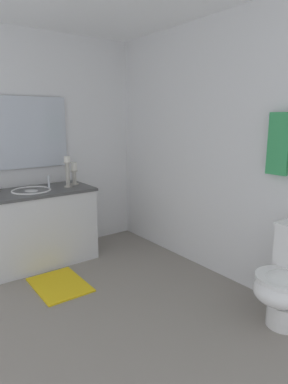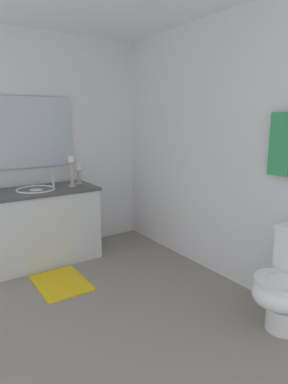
# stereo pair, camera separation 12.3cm
# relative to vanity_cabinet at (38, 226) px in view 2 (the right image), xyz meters

# --- Properties ---
(floor) EXTENTS (3.03, 2.34, 0.02)m
(floor) POSITION_rel_vanity_cabinet_xyz_m (1.19, 0.24, -0.41)
(floor) COLOR gray
(floor) RESTS_ON ground
(wall_back) EXTENTS (3.03, 0.04, 2.45)m
(wall_back) POSITION_rel_vanity_cabinet_xyz_m (1.19, 1.41, 0.82)
(wall_back) COLOR white
(wall_back) RESTS_ON ground
(wall_left) EXTENTS (0.04, 2.34, 2.45)m
(wall_left) POSITION_rel_vanity_cabinet_xyz_m (-0.33, 0.24, 0.82)
(wall_left) COLOR white
(wall_left) RESTS_ON ground
(vanity_cabinet) EXTENTS (0.58, 1.25, 0.80)m
(vanity_cabinet) POSITION_rel_vanity_cabinet_xyz_m (0.00, 0.00, 0.00)
(vanity_cabinet) COLOR silver
(vanity_cabinet) RESTS_ON ground
(sink_basin) EXTENTS (0.40, 0.40, 0.24)m
(sink_basin) POSITION_rel_vanity_cabinet_xyz_m (-0.00, 0.00, 0.36)
(sink_basin) COLOR white
(sink_basin) RESTS_ON vanity_cabinet
(mirror) EXTENTS (0.02, 1.05, 0.76)m
(mirror) POSITION_rel_vanity_cabinet_xyz_m (-0.28, 0.00, 0.98)
(mirror) COLOR silver
(candle_holder_tall) EXTENTS (0.09, 0.09, 0.25)m
(candle_holder_tall) POSITION_rel_vanity_cabinet_xyz_m (-0.05, 0.51, 0.53)
(candle_holder_tall) COLOR #B7B2A5
(candle_holder_tall) RESTS_ON vanity_cabinet
(candle_holder_short) EXTENTS (0.09, 0.09, 0.33)m
(candle_holder_short) POSITION_rel_vanity_cabinet_xyz_m (0.04, 0.39, 0.57)
(candle_holder_short) COLOR #B7B2A5
(candle_holder_short) RESTS_ON vanity_cabinet
(toilet) EXTENTS (0.39, 0.54, 0.75)m
(toilet) POSITION_rel_vanity_cabinet_xyz_m (2.21, 1.12, -0.03)
(toilet) COLOR white
(toilet) RESTS_ON ground
(towel_near_vanity) EXTENTS (0.18, 0.03, 0.48)m
(towel_near_vanity) POSITION_rel_vanity_cabinet_xyz_m (1.92, 1.33, 0.93)
(towel_near_vanity) COLOR #389E59
(towel_near_vanity) RESTS_ON towel_bar
(bath_mat) EXTENTS (0.60, 0.44, 0.02)m
(bath_mat) POSITION_rel_vanity_cabinet_xyz_m (0.62, 0.00, -0.39)
(bath_mat) COLOR yellow
(bath_mat) RESTS_ON ground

